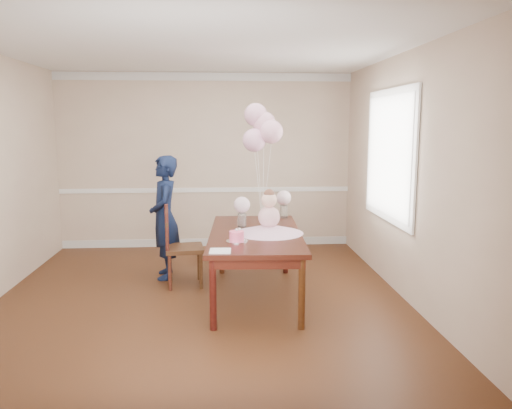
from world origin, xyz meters
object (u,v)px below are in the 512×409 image
object	(u,v)px
dining_chair_seat	(184,249)
woman	(165,217)
birthday_cake	(237,236)
dining_table_top	(255,234)

from	to	relation	value
dining_chair_seat	woman	distance (m)	0.54
birthday_cake	woman	distance (m)	1.52
dining_chair_seat	woman	xyz separation A→B (m)	(-0.26, 0.34, 0.32)
dining_table_top	dining_chair_seat	bearing A→B (deg)	152.78
woman	dining_table_top	bearing A→B (deg)	45.90
dining_table_top	dining_chair_seat	world-z (taller)	dining_table_top
dining_table_top	birthday_cake	xyz separation A→B (m)	(-0.22, -0.44, 0.08)
dining_table_top	birthday_cake	bearing A→B (deg)	-113.96
dining_table_top	woman	size ratio (longest dim) A/B	1.29
birthday_cake	woman	world-z (taller)	woman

